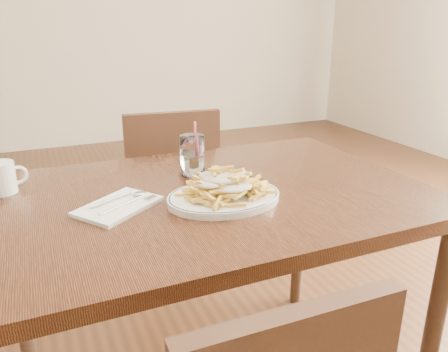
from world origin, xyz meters
name	(u,v)px	position (x,y,z in m)	size (l,w,h in m)	color
table	(209,217)	(0.00, 0.00, 0.67)	(1.20, 0.80, 0.75)	black
chair_far	(171,189)	(0.10, 0.72, 0.48)	(0.43, 0.43, 0.85)	black
fries_plate	(224,197)	(0.01, -0.08, 0.76)	(0.35, 0.32, 0.02)	white
loaded_fries	(224,181)	(0.01, -0.08, 0.81)	(0.26, 0.23, 0.07)	#E8BB47
napkin	(118,206)	(-0.25, -0.02, 0.76)	(0.20, 0.13, 0.01)	white
cutlery	(117,202)	(-0.25, -0.01, 0.76)	(0.18, 0.15, 0.01)	silver
water_glass	(192,158)	(0.01, 0.16, 0.80)	(0.08, 0.08, 0.17)	white
coffee_mug	(1,178)	(-0.52, 0.22, 0.79)	(0.11, 0.08, 0.09)	white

